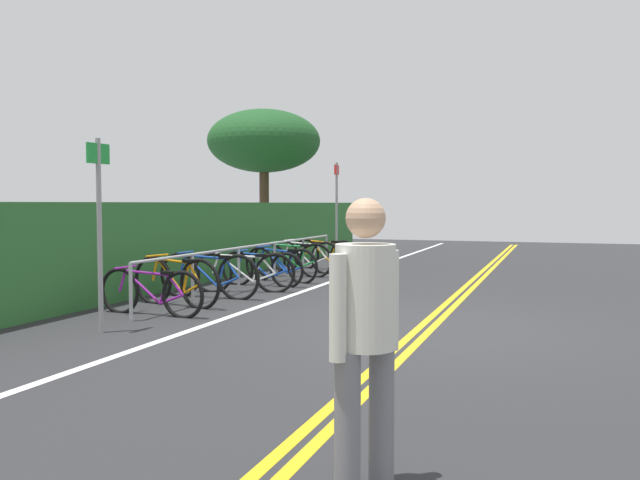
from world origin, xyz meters
The scene contains 19 objects.
ground_plane centered at (0.00, 0.00, -0.03)m, with size 38.77×13.71×0.05m, color #2B2B2D.
centre_line_yellow_inner centered at (0.00, -0.08, 0.00)m, with size 34.89×0.10×0.00m, color gold.
centre_line_yellow_outer centered at (0.00, 0.08, 0.00)m, with size 34.89×0.10×0.00m, color gold.
bike_lane_stripe_white centered at (0.00, 2.68, 0.00)m, with size 34.89×0.12×0.00m, color white.
bike_rack centered at (3.01, 3.75, 0.60)m, with size 7.86×0.05×0.79m.
bicycle_0 centered at (-0.42, 3.77, 0.32)m, with size 0.46×1.74×0.70m.
bicycle_1 centered at (0.41, 3.89, 0.37)m, with size 0.50×1.70×0.79m.
bicycle_2 centered at (1.34, 3.85, 0.37)m, with size 0.46×1.85×0.78m.
bicycle_3 centered at (2.16, 3.62, 0.35)m, with size 0.65×1.75×0.74m.
bicycle_4 centered at (3.06, 3.68, 0.33)m, with size 0.46×1.71×0.70m.
bicycle_5 centered at (3.81, 3.62, 0.34)m, with size 0.51×1.71×0.73m.
bicycle_6 centered at (4.71, 3.75, 0.36)m, with size 0.46×1.77×0.77m.
bicycle_7 centered at (5.59, 3.79, 0.36)m, with size 0.46×1.77×0.76m.
bicycle_8 centered at (6.39, 3.61, 0.35)m, with size 0.54×1.75×0.75m.
pedestrian centered at (-4.84, -0.58, 0.90)m, with size 0.44×0.32×1.58m.
sign_post_near centered at (-1.68, 3.62, 1.39)m, with size 0.36×0.06×2.32m.
sign_post_far centered at (7.37, 3.64, 1.52)m, with size 0.36×0.06×2.56m.
hedge_backdrop centered at (4.51, 5.56, 0.78)m, with size 16.81×1.27×1.57m, color #2D6B30.
tree_mid centered at (11.07, 7.31, 3.50)m, with size 3.58×3.58×4.52m.
Camera 1 is at (-8.18, -1.53, 1.55)m, focal length 37.13 mm.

